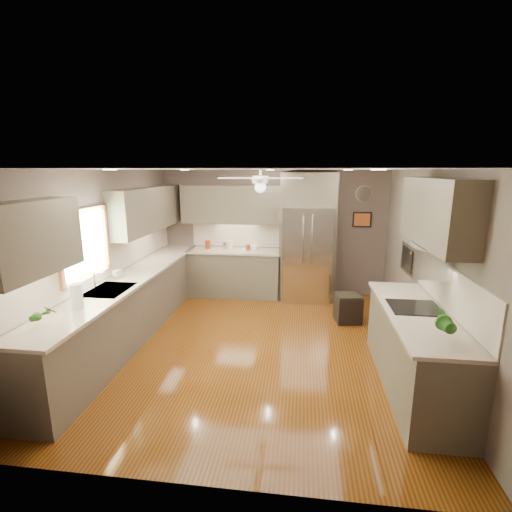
% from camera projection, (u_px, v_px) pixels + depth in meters
% --- Properties ---
extents(floor, '(5.00, 5.00, 0.00)m').
position_uv_depth(floor, '(258.00, 345.00, 5.39)').
color(floor, '#452209').
rests_on(floor, ground).
extents(ceiling, '(5.00, 5.00, 0.00)m').
position_uv_depth(ceiling, '(258.00, 169.00, 4.82)').
color(ceiling, white).
rests_on(ceiling, ground).
extents(wall_back, '(4.50, 0.00, 4.50)m').
position_uv_depth(wall_back, '(272.00, 233.00, 7.52)').
color(wall_back, brown).
rests_on(wall_back, ground).
extents(wall_front, '(4.50, 0.00, 4.50)m').
position_uv_depth(wall_front, '(216.00, 345.00, 2.69)').
color(wall_front, brown).
rests_on(wall_front, ground).
extents(wall_left, '(0.00, 5.00, 5.00)m').
position_uv_depth(wall_left, '(104.00, 258.00, 5.38)').
color(wall_left, brown).
rests_on(wall_left, ground).
extents(wall_right, '(0.00, 5.00, 5.00)m').
position_uv_depth(wall_right, '(429.00, 267.00, 4.83)').
color(wall_right, brown).
rests_on(wall_right, ground).
extents(canister_a, '(0.13, 0.13, 0.17)m').
position_uv_depth(canister_a, '(208.00, 245.00, 7.48)').
color(canister_a, maroon).
rests_on(canister_a, back_run).
extents(canister_b, '(0.11, 0.11, 0.15)m').
position_uv_depth(canister_b, '(225.00, 246.00, 7.43)').
color(canister_b, silver).
rests_on(canister_b, back_run).
extents(canister_c, '(0.14, 0.14, 0.17)m').
position_uv_depth(canister_c, '(230.00, 245.00, 7.41)').
color(canister_c, beige).
rests_on(canister_c, back_run).
extents(canister_d, '(0.08, 0.08, 0.11)m').
position_uv_depth(canister_d, '(248.00, 247.00, 7.33)').
color(canister_d, maroon).
rests_on(canister_d, back_run).
extents(soap_bottle, '(0.09, 0.09, 0.17)m').
position_uv_depth(soap_bottle, '(117.00, 272.00, 5.44)').
color(soap_bottle, white).
rests_on(soap_bottle, left_run).
extents(potted_plant_left, '(0.17, 0.13, 0.30)m').
position_uv_depth(potted_plant_left, '(44.00, 314.00, 3.70)').
color(potted_plant_left, '#26601B').
rests_on(potted_plant_left, left_run).
extents(potted_plant_right, '(0.21, 0.18, 0.36)m').
position_uv_depth(potted_plant_right, '(444.00, 321.00, 3.44)').
color(potted_plant_right, '#26601B').
rests_on(potted_plant_right, right_run).
extents(bowl, '(0.21, 0.21, 0.05)m').
position_uv_depth(bowl, '(254.00, 249.00, 7.33)').
color(bowl, beige).
rests_on(bowl, back_run).
extents(left_run, '(0.65, 4.70, 1.45)m').
position_uv_depth(left_run, '(132.00, 305.00, 5.66)').
color(left_run, brown).
rests_on(left_run, ground).
extents(back_run, '(1.85, 0.65, 1.45)m').
position_uv_depth(back_run, '(235.00, 272.00, 7.50)').
color(back_run, brown).
rests_on(back_run, ground).
extents(uppers, '(4.50, 4.70, 0.95)m').
position_uv_depth(uppers, '(216.00, 211.00, 5.74)').
color(uppers, brown).
rests_on(uppers, wall_left).
extents(window, '(0.05, 1.12, 0.92)m').
position_uv_depth(window, '(84.00, 244.00, 4.82)').
color(window, '#BFF2B2').
rests_on(window, wall_left).
extents(sink, '(0.50, 0.70, 0.32)m').
position_uv_depth(sink, '(109.00, 292.00, 4.93)').
color(sink, silver).
rests_on(sink, left_run).
extents(refrigerator, '(1.06, 0.75, 2.45)m').
position_uv_depth(refrigerator, '(307.00, 240.00, 7.12)').
color(refrigerator, silver).
rests_on(refrigerator, ground).
extents(right_run, '(0.70, 2.20, 1.45)m').
position_uv_depth(right_run, '(415.00, 348.00, 4.27)').
color(right_run, brown).
rests_on(right_run, ground).
extents(microwave, '(0.43, 0.55, 0.34)m').
position_uv_depth(microwave, '(426.00, 260.00, 4.28)').
color(microwave, silver).
rests_on(microwave, wall_right).
extents(ceiling_fan, '(1.18, 1.18, 0.32)m').
position_uv_depth(ceiling_fan, '(260.00, 182.00, 5.15)').
color(ceiling_fan, white).
rests_on(ceiling_fan, ceiling).
extents(recessed_lights, '(2.84, 3.14, 0.01)m').
position_uv_depth(recessed_lights, '(258.00, 170.00, 5.22)').
color(recessed_lights, white).
rests_on(recessed_lights, ceiling).
extents(wall_clock, '(0.30, 0.03, 0.30)m').
position_uv_depth(wall_clock, '(364.00, 194.00, 7.11)').
color(wall_clock, white).
rests_on(wall_clock, wall_back).
extents(framed_print, '(0.36, 0.03, 0.30)m').
position_uv_depth(framed_print, '(362.00, 220.00, 7.22)').
color(framed_print, black).
rests_on(framed_print, wall_back).
extents(stool, '(0.46, 0.46, 0.47)m').
position_uv_depth(stool, '(348.00, 308.00, 6.21)').
color(stool, black).
rests_on(stool, ground).
extents(paper_towel, '(0.13, 0.13, 0.32)m').
position_uv_depth(paper_towel, '(77.00, 297.00, 4.23)').
color(paper_towel, white).
rests_on(paper_towel, left_run).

